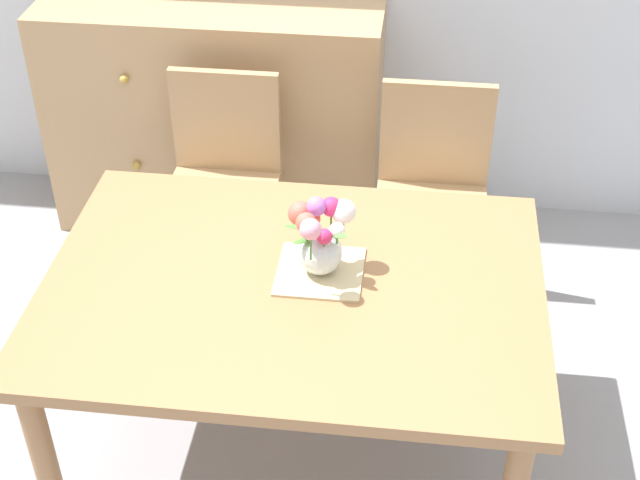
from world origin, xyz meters
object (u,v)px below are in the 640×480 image
object	(u,v)px
dining_table	(293,304)
dresser	(216,118)
chair_right	(432,187)
flower_vase	(320,236)
chair_left	(223,173)

from	to	relation	value
dining_table	dresser	distance (m)	1.44
chair_right	flower_vase	distance (m)	0.93
dining_table	chair_right	xyz separation A→B (m)	(0.40, 0.87, -0.12)
chair_left	chair_right	size ratio (longest dim) A/B	1.00
dining_table	flower_vase	size ratio (longest dim) A/B	5.92
chair_left	dresser	distance (m)	0.48
dining_table	chair_right	world-z (taller)	chair_right
chair_left	flower_vase	size ratio (longest dim) A/B	3.63
chair_left	dresser	world-z (taller)	dresser
dining_table	chair_left	xyz separation A→B (m)	(-0.40, 0.87, -0.12)
dining_table	chair_right	distance (m)	0.97
dining_table	flower_vase	xyz separation A→B (m)	(0.07, 0.06, 0.21)
chair_left	flower_vase	xyz separation A→B (m)	(0.47, -0.81, 0.33)
dining_table	chair_left	world-z (taller)	chair_left
chair_left	chair_right	distance (m)	0.81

